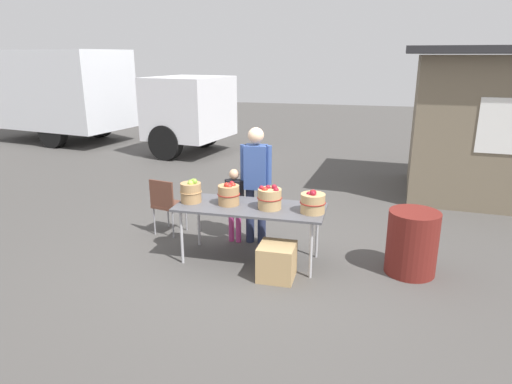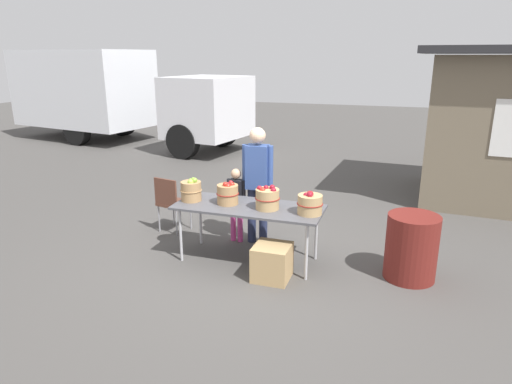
{
  "view_description": "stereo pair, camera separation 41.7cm",
  "coord_description": "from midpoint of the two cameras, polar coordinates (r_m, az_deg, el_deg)",
  "views": [
    {
      "loc": [
        1.4,
        -5.26,
        2.59
      ],
      "look_at": [
        0.0,
        0.3,
        0.85
      ],
      "focal_mm": 31.66,
      "sensor_mm": 36.0,
      "label": 1
    },
    {
      "loc": [
        1.8,
        -5.14,
        2.59
      ],
      "look_at": [
        0.0,
        0.3,
        0.85
      ],
      "focal_mm": 31.66,
      "sensor_mm": 36.0,
      "label": 2
    }
  ],
  "objects": [
    {
      "name": "ground_plane",
      "position": [
        6.03,
        -2.71,
        -8.59
      ],
      "size": [
        40.0,
        40.0,
        0.0
      ],
      "primitive_type": "plane",
      "color": "#474442"
    },
    {
      "name": "market_table",
      "position": [
        5.76,
        -2.81,
        -2.24
      ],
      "size": [
        1.9,
        0.76,
        0.75
      ],
      "color": "#4C4C51",
      "rests_on": "ground"
    },
    {
      "name": "apple_basket_green_0",
      "position": [
        5.95,
        -10.2,
        0.04
      ],
      "size": [
        0.29,
        0.29,
        0.32
      ],
      "color": "#A87F51",
      "rests_on": "market_table"
    },
    {
      "name": "apple_basket_red_0",
      "position": [
        5.79,
        -5.52,
        -0.27
      ],
      "size": [
        0.29,
        0.29,
        0.3
      ],
      "color": "#A87F51",
      "rests_on": "market_table"
    },
    {
      "name": "apple_basket_red_1",
      "position": [
        5.61,
        -0.4,
        -0.79
      ],
      "size": [
        0.31,
        0.31,
        0.31
      ],
      "color": "tan",
      "rests_on": "market_table"
    },
    {
      "name": "apple_basket_red_2",
      "position": [
        5.49,
        5.03,
        -1.35
      ],
      "size": [
        0.32,
        0.32,
        0.3
      ],
      "color": "tan",
      "rests_on": "market_table"
    },
    {
      "name": "vendor_adult",
      "position": [
        6.25,
        -1.92,
        1.94
      ],
      "size": [
        0.44,
        0.24,
        1.66
      ],
      "rotation": [
        0.0,
        0.0,
        3.2
      ],
      "color": "#262D4C",
      "rests_on": "ground"
    },
    {
      "name": "child_customer",
      "position": [
        6.39,
        -4.6,
        -0.99
      ],
      "size": [
        0.28,
        0.16,
        1.08
      ],
      "rotation": [
        0.0,
        0.0,
        3.06
      ],
      "color": "#CC3F8C",
      "rests_on": "ground"
    },
    {
      "name": "box_truck",
      "position": [
        14.71,
        -21.47,
        11.46
      ],
      "size": [
        7.96,
        3.45,
        2.75
      ],
      "rotation": [
        0.0,
        0.0,
        -0.17
      ],
      "color": "silver",
      "rests_on": "ground"
    },
    {
      "name": "food_kiosk",
      "position": [
        9.43,
        27.29,
        7.69
      ],
      "size": [
        3.69,
        3.13,
        2.74
      ],
      "rotation": [
        0.0,
        0.0,
        -0.07
      ],
      "color": "#726651",
      "rests_on": "ground"
    },
    {
      "name": "folding_chair",
      "position": [
        6.85,
        -12.96,
        -1.25
      ],
      "size": [
        0.47,
        0.47,
        0.86
      ],
      "rotation": [
        0.0,
        0.0,
        2.94
      ],
      "color": "brown",
      "rests_on": "ground"
    },
    {
      "name": "trash_barrel",
      "position": [
        5.79,
        17.17,
        -6.16
      ],
      "size": [
        0.61,
        0.61,
        0.8
      ],
      "primitive_type": "cylinder",
      "color": "maroon",
      "rests_on": "ground"
    },
    {
      "name": "produce_crate",
      "position": [
        5.48,
        0.45,
        -8.81
      ],
      "size": [
        0.43,
        0.43,
        0.43
      ],
      "primitive_type": "cube",
      "color": "tan",
      "rests_on": "ground"
    }
  ]
}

